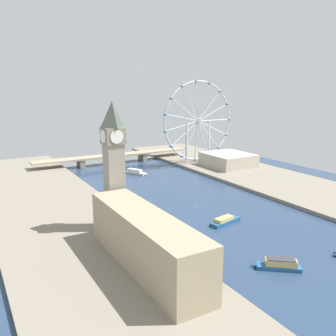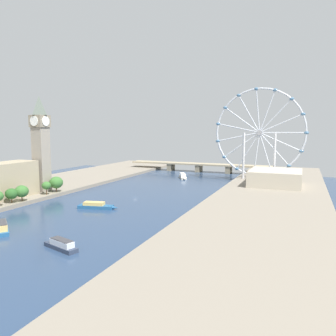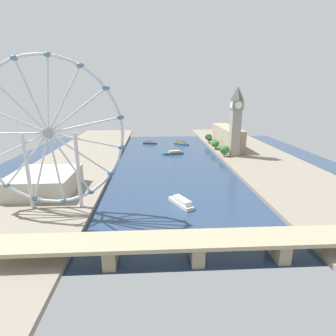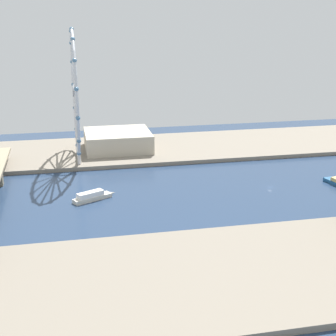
{
  "view_description": "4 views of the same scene",
  "coord_description": "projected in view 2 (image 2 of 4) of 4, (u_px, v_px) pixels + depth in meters",
  "views": [
    {
      "loc": [
        -161.61,
        -234.3,
        93.73
      ],
      "look_at": [
        24.72,
        88.63,
        9.73
      ],
      "focal_mm": 38.95,
      "sensor_mm": 36.0,
      "label": 1
    },
    {
      "loc": [
        129.25,
        -240.45,
        56.5
      ],
      "look_at": [
        3.31,
        64.52,
        17.83
      ],
      "focal_mm": 35.09,
      "sensor_mm": 36.0,
      "label": 2
    },
    {
      "loc": [
        20.09,
        294.51,
        78.28
      ],
      "look_at": [
        5.92,
        50.29,
        8.94
      ],
      "focal_mm": 28.79,
      "sensor_mm": 36.0,
      "label": 3
    },
    {
      "loc": [
        -292.29,
        130.53,
        111.91
      ],
      "look_at": [
        15.95,
        65.82,
        12.68
      ],
      "focal_mm": 53.63,
      "sensor_mm": 36.0,
      "label": 4
    }
  ],
  "objects": [
    {
      "name": "ground_plane",
      "position": [
        135.0,
        197.0,
        276.31
      ],
      "size": [
        381.8,
        381.8,
        0.0
      ],
      "primitive_type": "plane",
      "color": "navy"
    },
    {
      "name": "riverbank_left",
      "position": [
        38.0,
        187.0,
        316.29
      ],
      "size": [
        90.0,
        520.0,
        3.0
      ],
      "primitive_type": "cube",
      "color": "gray",
      "rests_on": "ground_plane"
    },
    {
      "name": "riverbank_right",
      "position": [
        265.0,
        206.0,
        235.99
      ],
      "size": [
        90.0,
        520.0,
        3.0
      ],
      "primitive_type": "cube",
      "color": "gray",
      "rests_on": "ground_plane"
    },
    {
      "name": "clock_tower",
      "position": [
        41.0,
        142.0,
        280.49
      ],
      "size": [
        13.56,
        13.56,
        81.87
      ],
      "color": "gray",
      "rests_on": "riverbank_left"
    },
    {
      "name": "tree_row_embankment",
      "position": [
        17.0,
        192.0,
        242.89
      ],
      "size": [
        13.07,
        101.38,
        13.44
      ],
      "color": "#513823",
      "rests_on": "riverbank_left"
    },
    {
      "name": "ferris_wheel",
      "position": [
        260.0,
        133.0,
        349.7
      ],
      "size": [
        96.17,
        3.2,
        97.87
      ],
      "color": "silver",
      "rests_on": "riverbank_right"
    },
    {
      "name": "riverside_hall",
      "position": [
        275.0,
        178.0,
        316.88
      ],
      "size": [
        47.6,
        52.6,
        14.7
      ],
      "primitive_type": "cube",
      "color": "#BCB29E",
      "rests_on": "riverbank_right"
    },
    {
      "name": "river_bridge",
      "position": [
        199.0,
        165.0,
        441.91
      ],
      "size": [
        193.8,
        17.87,
        11.36
      ],
      "color": "tan",
      "rests_on": "ground_plane"
    },
    {
      "name": "tour_boat_0",
      "position": [
        96.0,
        206.0,
        235.98
      ],
      "size": [
        29.86,
        12.26,
        4.78
      ],
      "rotation": [
        0.0,
        0.0,
        0.21
      ],
      "color": "#235684",
      "rests_on": "ground_plane"
    },
    {
      "name": "tour_boat_1",
      "position": [
        61.0,
        245.0,
        155.61
      ],
      "size": [
        24.21,
        10.64,
        5.13
      ],
      "rotation": [
        0.0,
        0.0,
        2.86
      ],
      "color": "#2D384C",
      "rests_on": "ground_plane"
    },
    {
      "name": "tour_boat_2",
      "position": [
        183.0,
        176.0,
        383.03
      ],
      "size": [
        16.96,
        27.93,
        5.64
      ],
      "rotation": [
        0.0,
        0.0,
        5.18
      ],
      "color": "beige",
      "rests_on": "ground_plane"
    },
    {
      "name": "tour_boat_3",
      "position": [
        1.0,
        227.0,
        182.17
      ],
      "size": [
        23.65,
        19.99,
        5.9
      ],
      "rotation": [
        0.0,
        0.0,
        2.47
      ],
      "color": "#235684",
      "rests_on": "ground_plane"
    }
  ]
}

